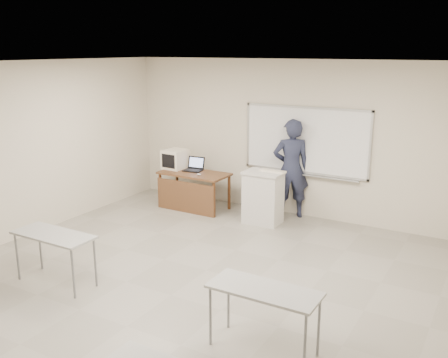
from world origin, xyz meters
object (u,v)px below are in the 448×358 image
Objects in this scene: crt_monitor at (175,159)px; presenter at (291,169)px; keyboard at (273,171)px; instructor_desk at (191,184)px; podium at (263,197)px; laptop at (194,168)px; mouse at (199,174)px; whiteboard at (306,141)px.

crt_monitor is 2.47m from presenter.
keyboard is at bearing 45.10° from presenter.
keyboard is 0.25× the size of presenter.
instructor_desk is 1.43× the size of podium.
keyboard is at bearing 3.35° from instructor_desk.
presenter is at bearing 63.48° from podium.
laptop is 0.42m from mouse.
podium reaches higher than instructor_desk.
keyboard is (1.85, -0.18, 0.19)m from laptop.
instructor_desk is 1.60m from podium.
podium is 10.47× the size of mouse.
podium is at bearing 34.43° from presenter.
laptop is (-1.70, 0.26, 0.31)m from podium.
podium is 1.43m from mouse.
laptop is at bearing 110.71° from instructor_desk.
presenter reaches higher than keyboard.
podium reaches higher than mouse.
keyboard is (1.75, 0.09, 0.46)m from instructor_desk.
crt_monitor is at bearing 172.91° from podium.
whiteboard reaches higher than instructor_desk.
instructor_desk is 2.03m from presenter.
whiteboard is 2.18m from mouse.
mouse is at bearing -173.64° from keyboard.
presenter is at bearing 18.53° from instructor_desk.
mouse is 0.05× the size of presenter.
laptop is 0.19× the size of presenter.
crt_monitor reaches higher than laptop.
crt_monitor is at bearing 157.07° from instructor_desk.
laptop is (-0.10, 0.27, 0.27)m from instructor_desk.
laptop is at bearing -166.96° from whiteboard.
podium is 2.72× the size of laptop.
crt_monitor is 0.81m from mouse.
keyboard is (2.30, -0.15, 0.06)m from crt_monitor.
instructor_desk is 0.72m from crt_monitor.
whiteboard is at bearing -173.07° from presenter.
instructor_desk is 0.30m from mouse.
crt_monitor is at bearing 178.37° from keyboard.
whiteboard is 6.82× the size of laptop.
crt_monitor is 0.47m from laptop.
whiteboard is 1.34m from podium.
whiteboard reaches higher than keyboard.
presenter reaches higher than instructor_desk.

